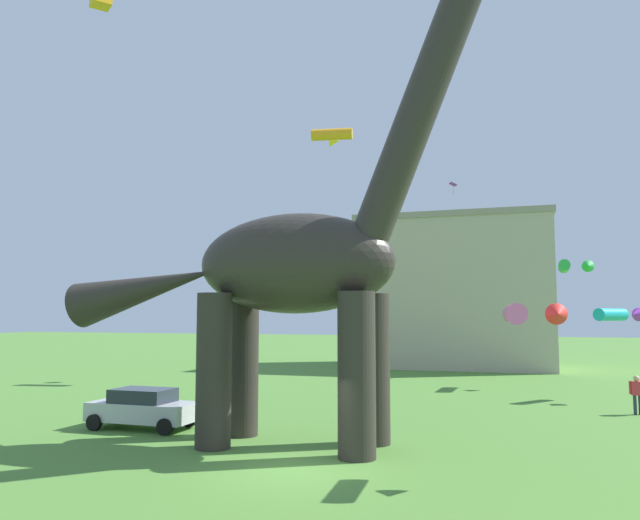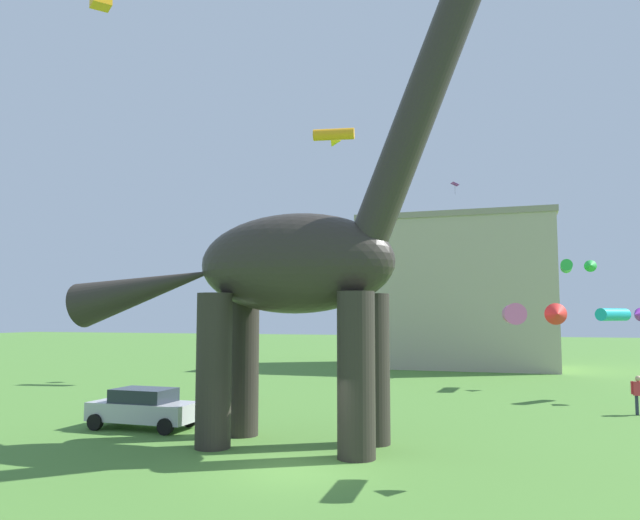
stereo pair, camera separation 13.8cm
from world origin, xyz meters
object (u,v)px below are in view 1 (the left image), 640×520
Objects in this scene: dinosaur_sculpture at (293,263)px; kite_high_left at (453,184)px; person_strolling_adult at (637,391)px; kite_mid_left at (524,314)px; kite_apex at (616,315)px; kite_trailing at (569,266)px; kite_near_high at (392,176)px; person_watching_child at (251,382)px; kite_drifting at (332,136)px; parked_sedan_left at (143,408)px.

dinosaur_sculpture reaches higher than kite_high_left.
person_strolling_adult is 0.84× the size of kite_mid_left.
kite_apex is (8.77, -4.62, -8.55)m from kite_high_left.
kite_high_left is 24.56m from kite_mid_left.
kite_near_high is (-9.10, -11.44, 3.90)m from kite_trailing.
kite_near_high is at bearing 106.19° from dinosaur_sculpture.
kite_apex is at bearing 27.65° from kite_near_high.
kite_drifting is at bearing -82.44° from person_watching_child.
kite_apex is at bearing -73.03° from kite_trailing.
person_watching_child is at bearing 99.65° from person_strolling_adult.
kite_trailing is 24.22m from kite_mid_left.
parked_sedan_left is 2.47× the size of person_watching_child.
person_watching_child is 2.12× the size of kite_high_left.
kite_trailing is 15.13m from kite_near_high.
kite_drifting reaches higher than kite_trailing.
kite_drifting reaches higher than person_watching_child.
kite_trailing reaches higher than kite_mid_left.
dinosaur_sculpture is 9.88× the size of kite_near_high.
kite_near_high is (1.62, 10.17, 5.20)m from dinosaur_sculpture.
person_strolling_adult is at bearing -164.44° from person_watching_child.
kite_near_high is (6.60, -11.76, -6.05)m from kite_drifting.
kite_drifting reaches higher than dinosaur_sculpture.
person_strolling_adult is at bearing 27.48° from parked_sedan_left.
kite_high_left reaches higher than kite_apex.
kite_near_high is 0.70× the size of kite_apex.
kite_high_left reaches higher than kite_mid_left.
kite_drifting is 14.78m from kite_near_high.
kite_mid_left is at bearing 149.46° from person_watching_child.
kite_mid_left is (-4.90, -13.06, 3.41)m from person_strolling_adult.
parked_sedan_left is 2.06× the size of kite_mid_left.
dinosaur_sculpture reaches higher than person_strolling_adult.
kite_mid_left is at bearing 163.88° from person_strolling_adult.
kite_trailing is 8.98m from kite_high_left.
parked_sedan_left is 26.64m from kite_drifting.
kite_near_high reaches higher than person_strolling_adult.
dinosaur_sculpture is 17.32m from person_strolling_adult.
kite_near_high is 10.64m from kite_high_left.
parked_sedan_left is at bearing -94.69° from kite_drifting.
kite_mid_left is at bearing -64.32° from kite_near_high.
parked_sedan_left is 2.42× the size of kite_near_high.
dinosaur_sculpture is 9.94× the size of person_strolling_adult.
dinosaur_sculpture reaches higher than kite_mid_left.
person_strolling_adult is (19.15, 9.64, 0.24)m from parked_sedan_left.
person_strolling_adult is 0.57× the size of kite_drifting.
kite_trailing is at bearing 9.16° from kite_high_left.
kite_apex is (18.08, 6.65, 3.43)m from person_watching_child.
kite_trailing reaches higher than person_watching_child.
kite_drifting is 9.87m from kite_high_left.
person_strolling_adult is (18.07, 1.65, 0.01)m from person_watching_child.
parked_sedan_left is (-6.68, 1.22, -5.42)m from dinosaur_sculpture.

